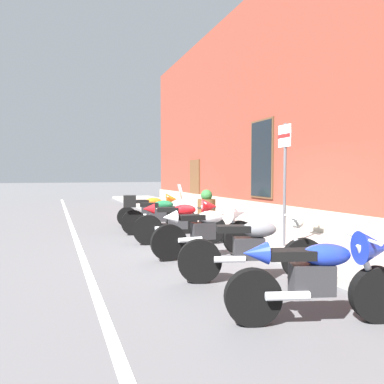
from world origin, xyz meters
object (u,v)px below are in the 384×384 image
object	(u,v)px
motorcycle_white_sport	(209,228)
motorcycle_orange_sport	(153,208)
motorcycle_red_sport	(183,220)
motorcycle_blue_sport	(324,273)
motorcycle_green_touring	(156,214)
barrel_planter	(207,205)
parking_sign	(285,167)
motorcycle_grey_naked	(254,250)

from	to	relation	value
motorcycle_white_sport	motorcycle_orange_sport	bearing A→B (deg)	178.86
motorcycle_red_sport	motorcycle_white_sport	xyz separation A→B (m)	(1.35, 0.02, -0.01)
motorcycle_white_sport	motorcycle_blue_sport	size ratio (longest dim) A/B	1.13
motorcycle_blue_sport	motorcycle_green_touring	bearing A→B (deg)	-178.88
motorcycle_blue_sport	barrel_planter	distance (m)	8.38
motorcycle_orange_sport	motorcycle_red_sport	distance (m)	2.92
motorcycle_red_sport	motorcycle_blue_sport	world-z (taller)	motorcycle_red_sport
motorcycle_white_sport	motorcycle_blue_sport	xyz separation A→B (m)	(3.11, -0.13, -0.02)
motorcycle_green_touring	parking_sign	xyz separation A→B (m)	(3.06, 1.80, 1.18)
motorcycle_green_touring	motorcycle_red_sport	distance (m)	1.48
motorcycle_grey_naked	parking_sign	size ratio (longest dim) A/B	0.85
barrel_planter	motorcycle_orange_sport	bearing A→B (deg)	-72.72
motorcycle_orange_sport	parking_sign	distance (m)	4.90
motorcycle_blue_sport	parking_sign	xyz separation A→B (m)	(-2.87, 1.68, 1.20)
motorcycle_red_sport	motorcycle_blue_sport	size ratio (longest dim) A/B	1.10
motorcycle_orange_sport	motorcycle_red_sport	bearing A→B (deg)	-1.97
motorcycle_red_sport	motorcycle_white_sport	bearing A→B (deg)	0.65
parking_sign	barrel_planter	bearing A→B (deg)	172.70
motorcycle_green_touring	parking_sign	world-z (taller)	parking_sign
motorcycle_white_sport	motorcycle_grey_naked	bearing A→B (deg)	-1.61
motorcycle_red_sport	motorcycle_white_sport	distance (m)	1.35
motorcycle_green_touring	motorcycle_red_sport	size ratio (longest dim) A/B	0.96
motorcycle_green_touring	motorcycle_blue_sport	distance (m)	5.93
motorcycle_orange_sport	motorcycle_green_touring	size ratio (longest dim) A/B	1.00
motorcycle_white_sport	parking_sign	xyz separation A→B (m)	(0.25, 1.55, 1.18)
motorcycle_orange_sport	barrel_planter	size ratio (longest dim) A/B	2.14
motorcycle_green_touring	motorcycle_blue_sport	world-z (taller)	motorcycle_green_touring
motorcycle_white_sport	barrel_planter	xyz separation A→B (m)	(-4.93, 2.22, -0.03)
motorcycle_grey_naked	barrel_planter	xyz separation A→B (m)	(-6.56, 2.26, 0.04)
motorcycle_green_touring	barrel_planter	world-z (taller)	motorcycle_green_touring
barrel_planter	parking_sign	bearing A→B (deg)	-7.30
motorcycle_green_touring	motorcycle_grey_naked	size ratio (longest dim) A/B	0.95
motorcycle_orange_sport	motorcycle_blue_sport	world-z (taller)	motorcycle_orange_sport
motorcycle_orange_sport	motorcycle_blue_sport	xyz separation A→B (m)	(7.38, -0.22, -0.01)
motorcycle_orange_sport	motorcycle_grey_naked	size ratio (longest dim) A/B	0.95
motorcycle_green_touring	motorcycle_red_sport	world-z (taller)	motorcycle_green_touring
motorcycle_green_touring	motorcycle_grey_naked	bearing A→B (deg)	2.58
motorcycle_red_sport	motorcycle_grey_naked	world-z (taller)	motorcycle_red_sport
parking_sign	motorcycle_grey_naked	bearing A→B (deg)	-49.21
motorcycle_orange_sport	motorcycle_grey_naked	xyz separation A→B (m)	(5.90, -0.13, -0.07)
motorcycle_orange_sport	parking_sign	xyz separation A→B (m)	(4.52, 1.47, 1.19)
motorcycle_orange_sport	barrel_planter	bearing A→B (deg)	107.28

